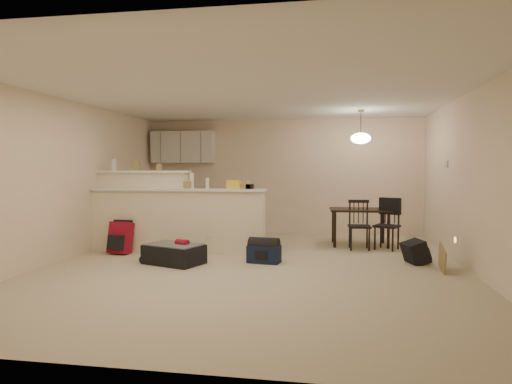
% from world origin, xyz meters
% --- Properties ---
extents(room, '(7.00, 7.02, 2.50)m').
position_xyz_m(room, '(0.00, 0.00, 1.25)').
color(room, '#C3B696').
rests_on(room, ground).
extents(breakfast_bar, '(3.08, 0.58, 1.39)m').
position_xyz_m(breakfast_bar, '(-1.76, 0.98, 0.61)').
color(breakfast_bar, beige).
rests_on(breakfast_bar, ground).
extents(upper_cabinets, '(1.40, 0.34, 0.70)m').
position_xyz_m(upper_cabinets, '(-2.20, 3.32, 1.90)').
color(upper_cabinets, white).
rests_on(upper_cabinets, room).
extents(kitchen_counter, '(1.80, 0.60, 0.90)m').
position_xyz_m(kitchen_counter, '(-2.00, 3.19, 0.45)').
color(kitchen_counter, white).
rests_on(kitchen_counter, ground).
extents(thermostat, '(0.02, 0.12, 0.12)m').
position_xyz_m(thermostat, '(2.98, 1.55, 1.50)').
color(thermostat, beige).
rests_on(thermostat, room).
extents(jar, '(0.10, 0.10, 0.20)m').
position_xyz_m(jar, '(-2.75, 1.12, 1.49)').
color(jar, silver).
rests_on(jar, breakfast_bar).
extents(cereal_box, '(0.10, 0.07, 0.16)m').
position_xyz_m(cereal_box, '(-2.32, 1.12, 1.47)').
color(cereal_box, '#977F4E').
rests_on(cereal_box, breakfast_bar).
extents(small_box, '(0.08, 0.06, 0.12)m').
position_xyz_m(small_box, '(-1.89, 1.12, 1.45)').
color(small_box, '#977F4E').
rests_on(small_box, breakfast_bar).
extents(bottle_a, '(0.07, 0.07, 0.26)m').
position_xyz_m(bottle_a, '(-1.23, 0.90, 1.22)').
color(bottle_a, silver).
rests_on(bottle_a, breakfast_bar).
extents(bottle_b, '(0.06, 0.06, 0.18)m').
position_xyz_m(bottle_b, '(-0.96, 0.90, 1.18)').
color(bottle_b, silver).
rests_on(bottle_b, breakfast_bar).
extents(bag_lump, '(0.22, 0.18, 0.14)m').
position_xyz_m(bag_lump, '(-0.51, 0.90, 1.16)').
color(bag_lump, '#977F4E').
rests_on(bag_lump, breakfast_bar).
extents(pouch, '(0.12, 0.10, 0.08)m').
position_xyz_m(pouch, '(-0.24, 0.90, 1.13)').
color(pouch, '#977F4E').
rests_on(pouch, breakfast_bar).
extents(extra_item_x, '(0.10, 0.10, 0.14)m').
position_xyz_m(extra_item_x, '(-0.27, 0.90, 1.16)').
color(extra_item_x, '#977F4E').
rests_on(extra_item_x, breakfast_bar).
extents(extra_item_y, '(0.14, 0.10, 0.12)m').
position_xyz_m(extra_item_y, '(-1.30, 0.90, 1.15)').
color(extra_item_y, '#977F4E').
rests_on(extra_item_y, breakfast_bar).
extents(dining_table, '(1.12, 0.78, 0.68)m').
position_xyz_m(dining_table, '(1.61, 2.12, 0.60)').
color(dining_table, black).
rests_on(dining_table, ground).
extents(pendant_lamp, '(0.36, 0.36, 0.62)m').
position_xyz_m(pendant_lamp, '(1.61, 2.12, 1.99)').
color(pendant_lamp, brown).
rests_on(pendant_lamp, room).
extents(dining_chair_near, '(0.40, 0.38, 0.87)m').
position_xyz_m(dining_chair_near, '(1.58, 1.68, 0.43)').
color(dining_chair_near, black).
rests_on(dining_chair_near, ground).
extents(dining_chair_far, '(0.51, 0.50, 0.89)m').
position_xyz_m(dining_chair_far, '(2.05, 1.73, 0.44)').
color(dining_chair_far, black).
rests_on(dining_chair_far, ground).
extents(suitcase, '(0.97, 0.80, 0.28)m').
position_xyz_m(suitcase, '(-1.23, -0.01, 0.14)').
color(suitcase, black).
rests_on(suitcase, ground).
extents(red_backpack, '(0.38, 0.26, 0.53)m').
position_xyz_m(red_backpack, '(-2.39, 0.61, 0.26)').
color(red_backpack, maroon).
rests_on(red_backpack, ground).
extents(navy_duffel, '(0.52, 0.33, 0.26)m').
position_xyz_m(navy_duffel, '(0.09, 0.28, 0.13)').
color(navy_duffel, '#111B38').
rests_on(navy_duffel, ground).
extents(black_daypack, '(0.36, 0.43, 0.33)m').
position_xyz_m(black_daypack, '(2.35, 0.61, 0.17)').
color(black_daypack, black).
rests_on(black_daypack, ground).
extents(cardboard_sheet, '(0.05, 0.47, 0.35)m').
position_xyz_m(cardboard_sheet, '(2.62, 0.11, 0.18)').
color(cardboard_sheet, '#977F4E').
rests_on(cardboard_sheet, ground).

